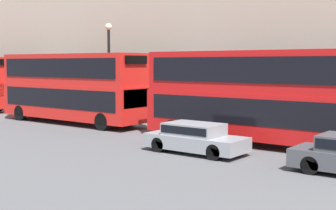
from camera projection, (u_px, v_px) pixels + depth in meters
The scene contains 5 objects.
bus_leading at pixel (260, 93), 21.46m from camera, with size 2.59×11.39×4.35m.
bus_second_in_queue at pixel (72, 85), 29.28m from camera, with size 2.59×10.85×4.35m.
car_hatchback at pixel (195, 137), 19.70m from camera, with size 1.79×4.33×1.26m.
street_lamp at pixel (109, 61), 30.00m from camera, with size 0.44×0.44×6.31m.
pedestrian at pixel (223, 118), 25.19m from camera, with size 0.36×0.36×1.80m.
Camera 1 is at (-17.98, -3.57, 3.81)m, focal length 50.00 mm.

